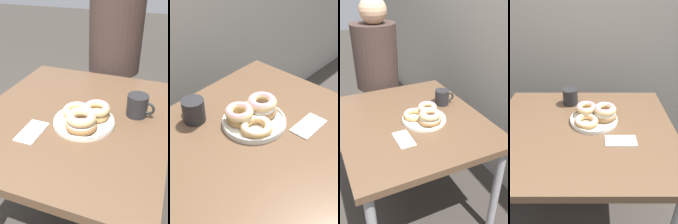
# 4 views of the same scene
# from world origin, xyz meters

# --- Properties ---
(ground_plane) EXTENTS (14.00, 14.00, 0.00)m
(ground_plane) POSITION_xyz_m (0.00, 0.00, 0.00)
(ground_plane) COLOR #38332D
(dining_table) EXTENTS (1.01, 0.88, 0.74)m
(dining_table) POSITION_xyz_m (0.00, 0.35, 0.66)
(dining_table) COLOR brown
(dining_table) RESTS_ON ground_plane
(donut_plate) EXTENTS (0.28, 0.27, 0.09)m
(donut_plate) POSITION_xyz_m (0.07, 0.43, 0.78)
(donut_plate) COLOR silver
(donut_plate) RESTS_ON dining_table
(coffee_mug) EXTENTS (0.10, 0.13, 0.10)m
(coffee_mug) POSITION_xyz_m (-0.09, 0.63, 0.79)
(coffee_mug) COLOR #232326
(coffee_mug) RESTS_ON dining_table
(person_figure) EXTENTS (0.36, 0.36, 1.40)m
(person_figure) POSITION_xyz_m (-0.76, 0.36, 0.77)
(person_figure) COLOR #232838
(person_figure) RESTS_ON ground_plane
(napkin) EXTENTS (0.16, 0.09, 0.01)m
(napkin) POSITION_xyz_m (0.20, 0.24, 0.74)
(napkin) COLOR white
(napkin) RESTS_ON dining_table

